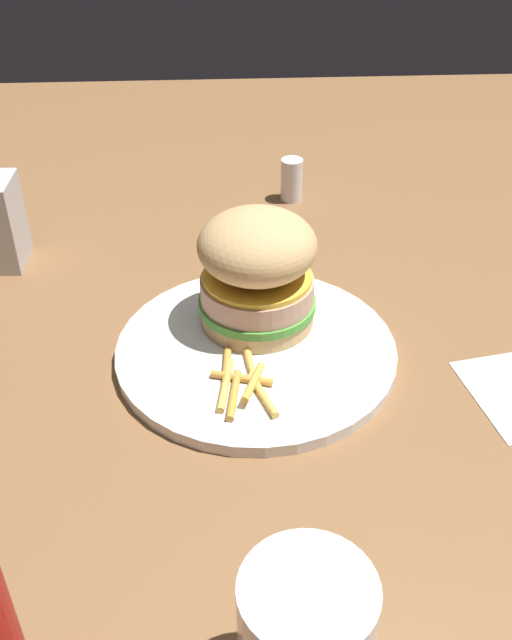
{
  "coord_description": "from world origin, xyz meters",
  "views": [
    {
      "loc": [
        0.55,
        -0.02,
        0.44
      ],
      "look_at": [
        0.01,
        0.01,
        0.04
      ],
      "focal_mm": 41.23,
      "sensor_mm": 36.0,
      "label": 1
    }
  ],
  "objects": [
    {
      "name": "ground_plane",
      "position": [
        0.0,
        0.0,
        0.0
      ],
      "size": [
        1.6,
        1.6,
        0.0
      ],
      "primitive_type": "plane",
      "color": "brown"
    },
    {
      "name": "plate",
      "position": [
        0.01,
        0.01,
        0.01
      ],
      "size": [
        0.26,
        0.26,
        0.01
      ],
      "primitive_type": "cylinder",
      "color": "white",
      "rests_on": "ground_plane"
    },
    {
      "name": "sandwich",
      "position": [
        -0.03,
        0.01,
        0.07
      ],
      "size": [
        0.11,
        0.11,
        0.12
      ],
      "color": "tan",
      "rests_on": "plate"
    },
    {
      "name": "fries_pile",
      "position": [
        0.07,
        -0.01,
        0.02
      ],
      "size": [
        0.09,
        0.06,
        0.01
      ],
      "color": "gold",
      "rests_on": "plate"
    },
    {
      "name": "salt_shaker",
      "position": [
        -0.31,
        0.07,
        0.03
      ],
      "size": [
        0.03,
        0.03,
        0.06
      ],
      "primitive_type": "cylinder",
      "color": "white",
      "rests_on": "ground_plane"
    }
  ]
}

